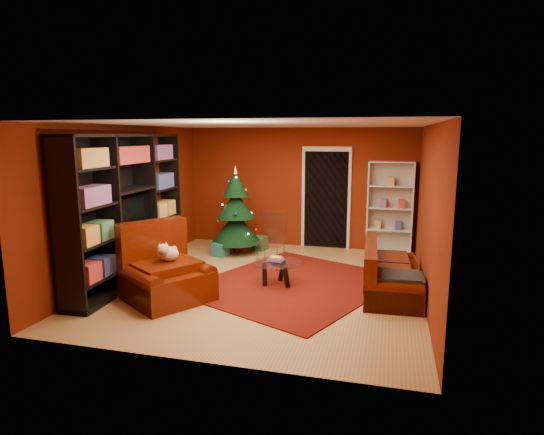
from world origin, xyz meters
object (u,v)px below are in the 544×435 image
(gift_box_green, at_px, (260,243))
(christmas_tree, at_px, (236,211))
(rug, at_px, (293,284))
(acrylic_chair, at_px, (271,243))
(media_unit, at_px, (127,209))
(gift_box_red, at_px, (237,245))
(gift_box_teal, at_px, (220,249))
(armchair, at_px, (167,270))
(white_bookshelf, at_px, (390,208))
(coffee_table, at_px, (278,273))
(dog, at_px, (168,254))
(sofa, at_px, (392,269))

(gift_box_green, bearing_deg, christmas_tree, -135.96)
(rug, bearing_deg, acrylic_chair, 125.56)
(media_unit, relative_size, acrylic_chair, 3.44)
(media_unit, height_order, acrylic_chair, media_unit)
(gift_box_green, bearing_deg, gift_box_red, -157.63)
(gift_box_teal, height_order, armchair, armchair)
(rug, distance_m, media_unit, 3.02)
(white_bookshelf, distance_m, acrylic_chair, 2.72)
(christmas_tree, distance_m, armchair, 2.93)
(gift_box_red, relative_size, acrylic_chair, 0.22)
(gift_box_red, height_order, coffee_table, coffee_table)
(christmas_tree, xyz_separation_m, gift_box_green, (0.40, 0.39, -0.75))
(gift_box_teal, height_order, white_bookshelf, white_bookshelf)
(gift_box_red, height_order, dog, dog)
(sofa, bearing_deg, white_bookshelf, -0.78)
(gift_box_red, height_order, sofa, sofa)
(gift_box_green, height_order, coffee_table, coffee_table)
(dog, bearing_deg, gift_box_teal, 36.85)
(rug, distance_m, gift_box_teal, 2.28)
(media_unit, height_order, christmas_tree, media_unit)
(media_unit, relative_size, christmas_tree, 1.74)
(coffee_table, bearing_deg, acrylic_chair, 111.09)
(gift_box_red, distance_m, coffee_table, 2.48)
(gift_box_teal, relative_size, dog, 0.68)
(rug, height_order, white_bookshelf, white_bookshelf)
(gift_box_green, distance_m, sofa, 3.49)
(white_bookshelf, xyz_separation_m, acrylic_chair, (-2.11, -1.66, -0.49))
(media_unit, bearing_deg, white_bookshelf, 32.97)
(gift_box_teal, height_order, gift_box_green, gift_box_green)
(white_bookshelf, xyz_separation_m, sofa, (0.07, -2.52, -0.56))
(gift_box_green, xyz_separation_m, dog, (-0.49, -3.21, 0.55))
(rug, bearing_deg, gift_box_teal, 142.67)
(rug, height_order, christmas_tree, christmas_tree)
(sofa, distance_m, coffee_table, 1.82)
(gift_box_green, relative_size, dog, 0.71)
(gift_box_red, bearing_deg, gift_box_green, 22.37)
(white_bookshelf, bearing_deg, sofa, -86.95)
(gift_box_red, relative_size, dog, 0.51)
(christmas_tree, xyz_separation_m, armchair, (-0.08, -2.89, -0.42))
(gift_box_teal, bearing_deg, sofa, -22.54)
(gift_box_green, height_order, acrylic_chair, acrylic_chair)
(dog, bearing_deg, gift_box_green, 25.06)
(dog, xyz_separation_m, coffee_table, (1.45, 0.98, -0.49))
(white_bookshelf, bearing_deg, gift_box_red, -168.10)
(christmas_tree, height_order, coffee_table, christmas_tree)
(rug, height_order, coffee_table, coffee_table)
(white_bookshelf, xyz_separation_m, armchair, (-3.17, -3.67, -0.49))
(rug, xyz_separation_m, gift_box_red, (-1.63, 1.92, 0.09))
(christmas_tree, relative_size, armchair, 1.54)
(gift_box_green, height_order, dog, dog)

